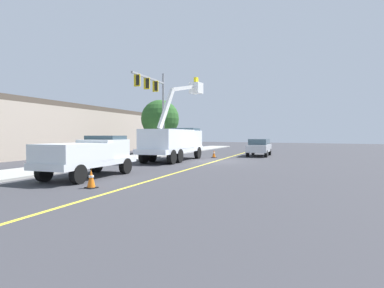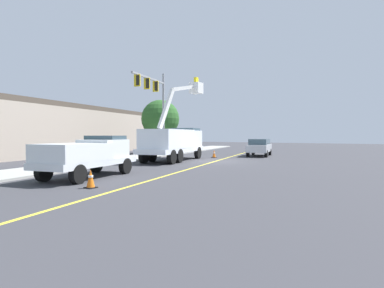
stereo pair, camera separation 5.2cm
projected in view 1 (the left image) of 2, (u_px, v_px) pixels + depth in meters
ground at (216, 161)px, 24.63m from camera, size 120.00×120.00×0.00m
sidewalk_far_side at (132, 158)px, 27.25m from camera, size 59.51×15.52×0.12m
lane_centre_stripe at (216, 161)px, 24.63m from camera, size 49.02×10.15×0.01m
utility_bucket_truck at (174, 141)px, 25.13m from camera, size 8.53×4.09×6.92m
service_pickup_truck at (88, 155)px, 15.18m from camera, size 5.91×3.18×2.06m
passing_minivan at (259, 146)px, 30.58m from camera, size 5.08×2.82×1.69m
traffic_cone_leading at (91, 179)px, 12.17m from camera, size 0.40×0.40×0.75m
traffic_cone_mid_front at (214, 154)px, 28.41m from camera, size 0.40×0.40×0.71m
traffic_signal_mast at (155, 97)px, 29.03m from camera, size 5.95×1.41×8.17m
commercial_building_backdrop at (51, 130)px, 33.32m from camera, size 27.75×13.17×5.29m
street_tree_right at (160, 119)px, 34.90m from camera, size 4.28×4.28×6.04m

